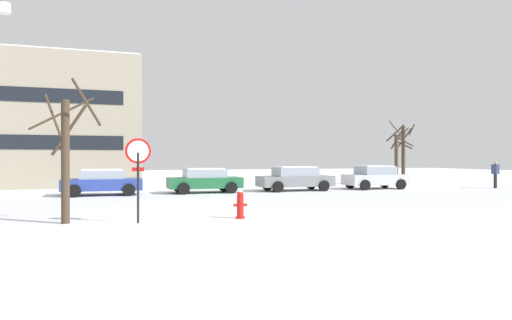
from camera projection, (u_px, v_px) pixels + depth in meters
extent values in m
plane|color=white|center=(170.00, 215.00, 15.56)|extent=(120.00, 120.00, 0.00)
cube|color=silver|center=(158.00, 205.00, 18.98)|extent=(80.00, 9.20, 0.00)
cylinder|color=black|center=(138.00, 188.00, 13.67)|extent=(0.07, 0.10, 2.11)
cylinder|color=red|center=(138.00, 151.00, 13.67)|extent=(0.76, 0.06, 0.76)
cylinder|color=white|center=(138.00, 151.00, 13.65)|extent=(0.62, 0.06, 0.62)
cube|color=red|center=(138.00, 169.00, 13.67)|extent=(0.36, 0.04, 0.12)
cylinder|color=white|center=(138.00, 149.00, 13.67)|extent=(0.42, 0.05, 0.42)
cylinder|color=red|center=(240.00, 218.00, 14.75)|extent=(0.30, 0.30, 0.06)
cylinder|color=red|center=(240.00, 206.00, 14.74)|extent=(0.22, 0.22, 0.68)
sphere|color=red|center=(240.00, 194.00, 14.74)|extent=(0.21, 0.21, 0.21)
cylinder|color=red|center=(235.00, 205.00, 14.69)|extent=(0.12, 0.09, 0.09)
cylinder|color=red|center=(245.00, 205.00, 14.79)|extent=(0.12, 0.09, 0.09)
sphere|color=white|center=(240.00, 192.00, 14.74)|extent=(0.15, 0.15, 0.15)
cylinder|color=silver|center=(3.00, 8.00, 11.92)|extent=(0.36, 0.36, 0.25)
cube|color=#283D93|center=(102.00, 184.00, 23.94)|extent=(4.02, 1.88, 0.60)
cube|color=#8C99A8|center=(102.00, 175.00, 23.94)|extent=(2.21, 1.73, 0.44)
cube|color=white|center=(102.00, 170.00, 23.94)|extent=(2.01, 1.60, 0.06)
cylinder|color=black|center=(127.00, 188.00, 25.26)|extent=(0.64, 0.22, 0.64)
cylinder|color=black|center=(129.00, 190.00, 23.45)|extent=(0.64, 0.22, 0.64)
cylinder|color=black|center=(76.00, 189.00, 24.43)|extent=(0.64, 0.22, 0.64)
cylinder|color=black|center=(74.00, 191.00, 22.62)|extent=(0.64, 0.22, 0.64)
cube|color=#1E6038|center=(205.00, 183.00, 25.64)|extent=(4.08, 1.72, 0.60)
cube|color=#8C99A8|center=(205.00, 173.00, 25.64)|extent=(2.24, 1.57, 0.46)
cube|color=white|center=(205.00, 169.00, 25.64)|extent=(2.04, 1.45, 0.06)
cylinder|color=black|center=(224.00, 186.00, 26.89)|extent=(0.64, 0.22, 0.64)
cylinder|color=black|center=(232.00, 188.00, 25.24)|extent=(0.64, 0.22, 0.64)
cylinder|color=black|center=(179.00, 187.00, 26.05)|extent=(0.64, 0.22, 0.64)
cylinder|color=black|center=(184.00, 189.00, 24.40)|extent=(0.64, 0.22, 0.64)
cube|color=slate|center=(295.00, 181.00, 27.23)|extent=(4.46, 1.74, 0.61)
cube|color=#8C99A8|center=(295.00, 172.00, 27.23)|extent=(2.46, 1.59, 0.51)
cube|color=white|center=(295.00, 167.00, 27.23)|extent=(2.23, 1.47, 0.06)
cylinder|color=black|center=(311.00, 184.00, 28.53)|extent=(0.64, 0.22, 0.64)
cylinder|color=black|center=(324.00, 186.00, 26.86)|extent=(0.64, 0.22, 0.64)
cylinder|color=black|center=(267.00, 185.00, 27.61)|extent=(0.64, 0.22, 0.64)
cylinder|color=black|center=(278.00, 187.00, 25.94)|extent=(0.64, 0.22, 0.64)
cube|color=silver|center=(375.00, 180.00, 28.90)|extent=(3.94, 1.74, 0.65)
cube|color=#8C99A8|center=(375.00, 171.00, 28.89)|extent=(2.17, 1.59, 0.49)
cube|color=white|center=(375.00, 166.00, 28.89)|extent=(1.97, 1.47, 0.06)
cylinder|color=black|center=(384.00, 183.00, 30.14)|extent=(0.64, 0.22, 0.64)
cylinder|color=black|center=(401.00, 184.00, 28.47)|extent=(0.64, 0.22, 0.64)
cylinder|color=black|center=(350.00, 183.00, 29.33)|extent=(0.64, 0.22, 0.64)
cylinder|color=black|center=(365.00, 185.00, 27.66)|extent=(0.64, 0.22, 0.64)
cylinder|color=black|center=(495.00, 181.00, 29.46)|extent=(0.14, 0.14, 0.92)
cylinder|color=black|center=(496.00, 181.00, 29.73)|extent=(0.14, 0.14, 0.92)
cube|color=#2D3856|center=(495.00, 169.00, 29.59)|extent=(0.29, 0.41, 0.62)
sphere|color=tan|center=(495.00, 163.00, 29.59)|extent=(0.22, 0.22, 0.22)
cylinder|color=#423326|center=(65.00, 162.00, 13.59)|extent=(0.24, 0.24, 3.68)
cylinder|color=#423326|center=(62.00, 113.00, 14.43)|extent=(1.93, 0.41, 1.14)
cylinder|color=#423326|center=(53.00, 115.00, 13.27)|extent=(0.56, 0.73, 1.29)
cylinder|color=#423326|center=(69.00, 130.00, 14.08)|extent=(1.08, 0.25, 1.60)
cylinder|color=#423326|center=(87.00, 103.00, 13.44)|extent=(0.81, 1.32, 1.25)
cylinder|color=#423326|center=(396.00, 160.00, 32.94)|extent=(0.26, 0.26, 3.66)
cylinder|color=#423326|center=(398.00, 138.00, 33.34)|extent=(0.79, 0.82, 1.62)
cylinder|color=#423326|center=(402.00, 136.00, 33.28)|extent=(0.44, 1.21, 1.18)
cylinder|color=#423326|center=(396.00, 129.00, 32.51)|extent=(0.78, 0.69, 1.20)
cylinder|color=#423326|center=(395.00, 133.00, 33.54)|extent=(1.20, 0.71, 1.27)
cylinder|color=#423326|center=(403.00, 156.00, 33.80)|extent=(0.27, 0.27, 4.28)
cylinder|color=#423326|center=(403.00, 140.00, 34.35)|extent=(1.08, 0.83, 1.76)
cylinder|color=#423326|center=(403.00, 144.00, 33.21)|extent=(1.08, 0.88, 0.74)
cylinder|color=#423326|center=(412.00, 130.00, 33.77)|extent=(0.53, 1.24, 0.78)
cylinder|color=#423326|center=(403.00, 141.00, 33.15)|extent=(1.19, 0.89, 0.88)
cube|color=#9E937F|center=(53.00, 125.00, 33.49)|extent=(11.90, 10.68, 8.81)
cube|color=white|center=(53.00, 64.00, 33.47)|extent=(11.66, 10.47, 0.10)
cube|color=black|center=(44.00, 142.00, 28.41)|extent=(9.52, 0.04, 0.90)
cube|color=black|center=(44.00, 95.00, 28.39)|extent=(9.52, 0.04, 0.90)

